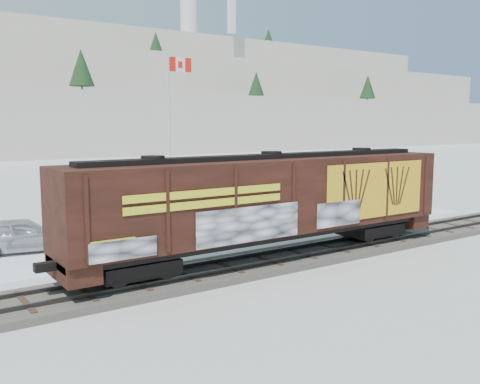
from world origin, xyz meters
TOP-DOWN VIEW (x-y plane):
  - ground at (0.00, 0.00)m, footprint 500.00×500.00m
  - rail_track at (0.00, 0.00)m, footprint 50.00×3.40m
  - parking_strip at (0.00, 7.50)m, footprint 40.00×8.00m
  - hopper_railcar at (0.41, -0.01)m, footprint 18.71×3.06m
  - flagpole at (3.61, 15.68)m, footprint 2.30×0.90m
  - car_silver at (-8.17, 8.50)m, footprint 5.23×2.88m
  - car_white at (1.83, 6.00)m, footprint 4.51×3.04m
  - car_dark at (7.02, 6.47)m, footprint 4.83×2.48m

SIDE VIEW (x-z plane):
  - ground at x=0.00m, z-range 0.00..0.00m
  - parking_strip at x=0.00m, z-range 0.00..0.03m
  - rail_track at x=0.00m, z-range -0.07..0.36m
  - car_dark at x=7.02m, z-range 0.03..1.37m
  - car_white at x=1.83m, z-range 0.03..1.44m
  - car_silver at x=-8.17m, z-range 0.03..1.72m
  - hopper_railcar at x=0.41m, z-range 0.69..5.16m
  - flagpole at x=3.61m, z-range -1.47..9.52m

